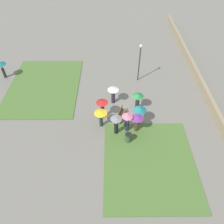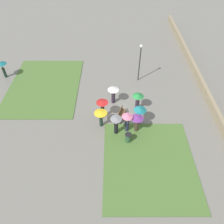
{
  "view_description": "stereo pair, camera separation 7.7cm",
  "coord_description": "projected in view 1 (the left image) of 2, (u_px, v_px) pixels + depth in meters",
  "views": [
    {
      "loc": [
        -14.56,
        1.0,
        14.53
      ],
      "look_at": [
        -0.34,
        0.91,
        0.69
      ],
      "focal_mm": 35.0,
      "sensor_mm": 36.0,
      "label": 1
    },
    {
      "loc": [
        -14.56,
        0.92,
        14.53
      ],
      "look_at": [
        -0.34,
        0.91,
        0.69
      ],
      "focal_mm": 35.0,
      "sensor_mm": 36.0,
      "label": 2
    }
  ],
  "objects": [
    {
      "name": "crowd_person_pink",
      "position": [
        127.0,
        120.0,
        18.24
      ],
      "size": [
        0.93,
        0.93,
        1.98
      ],
      "rotation": [
        0.0,
        0.0,
        3.16
      ],
      "color": "#282D47",
      "rests_on": "ground_plane"
    },
    {
      "name": "park_bench",
      "position": [
        121.0,
        114.0,
        19.97
      ],
      "size": [
        1.68,
        0.93,
        0.9
      ],
      "rotation": [
        0.0,
        0.0,
        -0.33
      ],
      "color": "brown",
      "rests_on": "ground_plane"
    },
    {
      "name": "lamp_post",
      "position": [
        140.0,
        58.0,
        22.68
      ],
      "size": [
        0.32,
        0.32,
        4.25
      ],
      "color": "#2D2D30",
      "rests_on": "ground_plane"
    },
    {
      "name": "crowd_person_grey",
      "position": [
        116.0,
        123.0,
        18.06
      ],
      "size": [
        0.98,
        0.98,
        1.94
      ],
      "rotation": [
        0.0,
        0.0,
        5.13
      ],
      "color": "black",
      "rests_on": "ground_plane"
    },
    {
      "name": "lawn_patch_near",
      "position": [
        149.0,
        162.0,
        16.81
      ],
      "size": [
        8.05,
        6.98,
        0.06
      ],
      "color": "#4C7033",
      "rests_on": "ground_plane"
    },
    {
      "name": "crowd_person_green",
      "position": [
        138.0,
        98.0,
        20.33
      ],
      "size": [
        1.07,
        1.07,
        1.79
      ],
      "rotation": [
        0.0,
        0.0,
        3.25
      ],
      "color": "#2D2333",
      "rests_on": "ground_plane"
    },
    {
      "name": "crowd_person_teal",
      "position": [
        140.0,
        111.0,
        18.86
      ],
      "size": [
        1.1,
        1.1,
        1.83
      ],
      "rotation": [
        0.0,
        0.0,
        2.31
      ],
      "color": "slate",
      "rests_on": "ground_plane"
    },
    {
      "name": "parapet_wall",
      "position": [
        215.0,
        111.0,
        20.3
      ],
      "size": [
        45.0,
        0.35,
        0.9
      ],
      "color": "gray",
      "rests_on": "ground_plane"
    },
    {
      "name": "trash_bin",
      "position": [
        128.0,
        138.0,
        18.02
      ],
      "size": [
        0.55,
        0.55,
        0.88
      ],
      "color": "#335638",
      "rests_on": "ground_plane"
    },
    {
      "name": "crowd_person_yellow",
      "position": [
        101.0,
        115.0,
        18.69
      ],
      "size": [
        1.13,
        1.13,
        1.73
      ],
      "rotation": [
        0.0,
        0.0,
        4.32
      ],
      "color": "#1E3328",
      "rests_on": "ground_plane"
    },
    {
      "name": "crowd_person_purple",
      "position": [
        137.0,
        120.0,
        18.3
      ],
      "size": [
        1.08,
        1.08,
        1.75
      ],
      "rotation": [
        0.0,
        0.0,
        1.53
      ],
      "color": "#47382D",
      "rests_on": "ground_plane"
    },
    {
      "name": "crowd_person_white",
      "position": [
        113.0,
        92.0,
        20.96
      ],
      "size": [
        1.09,
        1.09,
        1.81
      ],
      "rotation": [
        0.0,
        0.0,
        1.91
      ],
      "color": "#2D2333",
      "rests_on": "ground_plane"
    },
    {
      "name": "crowd_person_red",
      "position": [
        102.0,
        105.0,
        19.37
      ],
      "size": [
        1.08,
        1.08,
        2.01
      ],
      "rotation": [
        0.0,
        0.0,
        3.13
      ],
      "color": "black",
      "rests_on": "ground_plane"
    },
    {
      "name": "ground_plane",
      "position": [
        122.0,
        115.0,
        20.57
      ],
      "size": [
        90.0,
        90.0,
        0.0
      ],
      "primitive_type": "plane",
      "color": "slate"
    },
    {
      "name": "lone_walker_near_lawn",
      "position": [
        1.0,
        66.0,
        23.89
      ],
      "size": [
        1.17,
        1.17,
        1.93
      ],
      "rotation": [
        0.0,
        0.0,
        3.5
      ],
      "color": "#1E3328",
      "rests_on": "ground_plane"
    },
    {
      "name": "lawn_patch_far",
      "position": [
        44.0,
        86.0,
        23.72
      ],
      "size": [
        10.17,
        7.45,
        0.06
      ],
      "color": "#4C7033",
      "rests_on": "ground_plane"
    }
  ]
}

